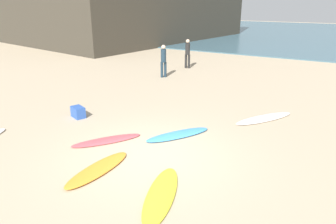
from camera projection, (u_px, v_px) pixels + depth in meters
ground_plane at (150, 155)px, 8.47m from camera, size 120.00×120.00×0.00m
ocean_water at (313, 34)px, 38.84m from camera, size 120.00×40.00×0.08m
surfboard_0 at (98, 169)px, 7.68m from camera, size 0.63×2.10×0.09m
surfboard_1 at (264, 118)px, 11.01m from camera, size 1.82×2.44×0.07m
surfboard_2 at (178, 135)px, 9.65m from camera, size 1.60×2.12×0.09m
surfboard_3 at (107, 140)px, 9.29m from camera, size 1.60×1.98×0.06m
surfboard_5 at (161, 194)px, 6.70m from camera, size 1.29×2.32×0.07m
beachgoer_near at (188, 52)px, 19.02m from camera, size 0.34×0.32×1.75m
beachgoer_mid at (164, 59)px, 16.73m from camera, size 0.39×0.39×1.74m
beach_cooler at (78, 112)px, 11.14m from camera, size 0.63×0.51×0.39m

